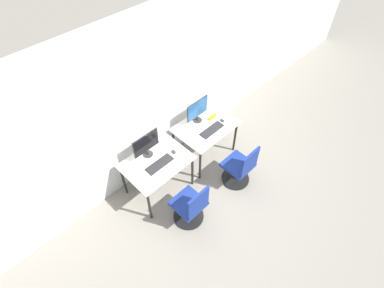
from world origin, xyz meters
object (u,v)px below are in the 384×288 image
(keyboard_left, at_px, (160,164))
(mouse_right, at_px, (222,120))
(office_chair_left, at_px, (191,207))
(keyboard_right, at_px, (212,130))
(monitor_left, at_px, (146,144))
(mouse_left, at_px, (174,152))
(office_chair_right, at_px, (240,169))
(monitor_right, at_px, (197,110))

(keyboard_left, bearing_deg, mouse_right, -1.63)
(office_chair_left, relative_size, keyboard_right, 1.93)
(keyboard_left, bearing_deg, monitor_left, 90.00)
(monitor_left, height_order, mouse_right, monitor_left)
(monitor_left, relative_size, keyboard_right, 1.03)
(mouse_left, bearing_deg, monitor_left, 140.61)
(mouse_right, bearing_deg, keyboard_right, -174.49)
(office_chair_right, bearing_deg, mouse_left, 133.22)
(office_chair_left, relative_size, monitor_right, 1.88)
(monitor_right, bearing_deg, mouse_left, -162.18)
(monitor_left, bearing_deg, keyboard_left, -90.00)
(mouse_left, bearing_deg, office_chair_right, -46.78)
(monitor_right, xyz_separation_m, mouse_right, (0.29, -0.31, -0.22))
(mouse_left, height_order, keyboard_right, mouse_left)
(keyboard_left, xyz_separation_m, mouse_right, (1.38, -0.04, 0.01))
(keyboard_left, xyz_separation_m, monitor_right, (1.09, 0.27, 0.23))
(keyboard_left, height_order, office_chair_right, office_chair_right)
(office_chair_left, bearing_deg, monitor_left, 88.20)
(office_chair_left, bearing_deg, mouse_right, 25.11)
(mouse_left, distance_m, mouse_right, 1.07)
(mouse_right, bearing_deg, mouse_left, 176.57)
(monitor_left, bearing_deg, office_chair_right, -44.77)
(mouse_right, bearing_deg, monitor_right, 132.81)
(mouse_right, bearing_deg, office_chair_right, -114.60)
(monitor_left, xyz_separation_m, keyboard_right, (1.09, -0.35, -0.23))
(monitor_left, relative_size, mouse_right, 5.17)
(keyboard_left, relative_size, mouse_left, 5.02)
(monitor_right, height_order, office_chair_right, monitor_right)
(office_chair_left, height_order, office_chair_right, same)
(monitor_left, bearing_deg, mouse_left, -39.39)
(monitor_left, bearing_deg, keyboard_right, -17.73)
(monitor_right, bearing_deg, keyboard_left, -165.85)
(keyboard_right, height_order, office_chair_right, office_chair_right)
(mouse_left, height_order, office_chair_left, office_chair_left)
(monitor_left, xyz_separation_m, office_chair_right, (1.05, -1.04, -0.61))
(monitor_left, relative_size, mouse_left, 5.17)
(mouse_left, bearing_deg, office_chair_left, -115.31)
(office_chair_left, height_order, monitor_right, monitor_right)
(keyboard_left, relative_size, office_chair_right, 0.52)
(monitor_left, height_order, keyboard_right, monitor_left)
(office_chair_left, distance_m, monitor_right, 1.60)
(keyboard_right, bearing_deg, monitor_right, 90.00)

